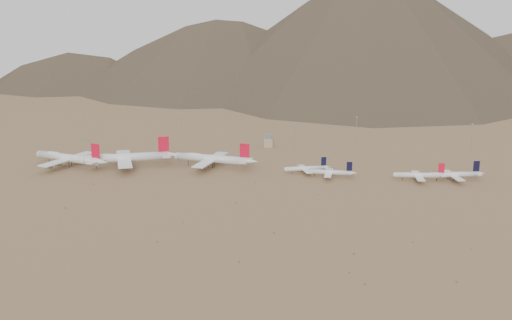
# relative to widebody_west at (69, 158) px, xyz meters

# --- Properties ---
(ground) EXTENTS (3000.00, 3000.00, 0.00)m
(ground) POSITION_rel_widebody_west_xyz_m (119.02, -22.53, -7.47)
(ground) COLOR #9E7A51
(ground) RESTS_ON ground
(widebody_west) EXTENTS (70.22, 55.89, 21.67)m
(widebody_west) POSITION_rel_widebody_west_xyz_m (0.00, 0.00, 0.00)
(widebody_west) COLOR white
(widebody_west) RESTS_ON ground
(widebody_centre) EXTENTS (75.19, 60.23, 23.56)m
(widebody_centre) POSITION_rel_widebody_west_xyz_m (45.65, 5.71, 0.65)
(widebody_centre) COLOR white
(widebody_centre) RESTS_ON ground
(widebody_east) EXTENTS (71.21, 55.64, 21.33)m
(widebody_east) POSITION_rel_widebody_west_xyz_m (114.06, 14.74, -0.12)
(widebody_east) COLOR white
(widebody_east) RESTS_ON ground
(narrowbody_a) EXTENTS (35.93, 26.79, 12.33)m
(narrowbody_a) POSITION_rel_widebody_west_xyz_m (189.93, 7.35, -3.47)
(narrowbody_a) COLOR white
(narrowbody_a) RESTS_ON ground
(narrowbody_b) EXTENTS (38.45, 27.50, 12.68)m
(narrowbody_b) POSITION_rel_widebody_west_xyz_m (208.55, -2.62, -3.36)
(narrowbody_b) COLOR white
(narrowbody_b) RESTS_ON ground
(narrowbody_c) EXTENTS (41.55, 29.95, 13.71)m
(narrowbody_c) POSITION_rel_widebody_west_xyz_m (274.34, -2.93, -3.02)
(narrowbody_c) COLOR white
(narrowbody_c) RESTS_ON ground
(narrowbody_d) EXTENTS (43.30, 31.94, 14.58)m
(narrowbody_d) POSITION_rel_widebody_west_xyz_m (299.89, 1.70, -2.74)
(narrowbody_d) COLOR white
(narrowbody_d) RESTS_ON ground
(control_tower) EXTENTS (8.00, 8.00, 12.00)m
(control_tower) POSITION_rel_widebody_west_xyz_m (149.02, 97.47, -2.15)
(control_tower) COLOR tan
(control_tower) RESTS_ON ground
(mast_far_west) EXTENTS (2.00, 0.60, 25.70)m
(mast_far_west) POSITION_rel_widebody_west_xyz_m (-24.65, 89.54, 6.73)
(mast_far_west) COLOR gray
(mast_far_west) RESTS_ON ground
(mast_west) EXTENTS (2.00, 0.60, 25.70)m
(mast_west) POSITION_rel_widebody_west_xyz_m (63.00, 114.79, 6.73)
(mast_west) COLOR gray
(mast_west) RESTS_ON ground
(mast_centre) EXTENTS (2.00, 0.60, 25.70)m
(mast_centre) POSITION_rel_widebody_west_xyz_m (174.16, 84.06, 6.73)
(mast_centre) COLOR gray
(mast_centre) RESTS_ON ground
(mast_east) EXTENTS (2.00, 0.60, 25.70)m
(mast_east) POSITION_rel_widebody_west_xyz_m (228.10, 124.22, 6.73)
(mast_east) COLOR gray
(mast_east) RESTS_ON ground
(mast_far_east) EXTENTS (2.00, 0.60, 25.70)m
(mast_far_east) POSITION_rel_widebody_west_xyz_m (328.27, 101.32, 6.73)
(mast_far_east) COLOR gray
(mast_far_east) RESTS_ON ground
(desert_scrub) EXTENTS (380.74, 174.58, 0.81)m
(desert_scrub) POSITION_rel_widebody_west_xyz_m (114.98, -134.50, -7.14)
(desert_scrub) COLOR olive
(desert_scrub) RESTS_ON ground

